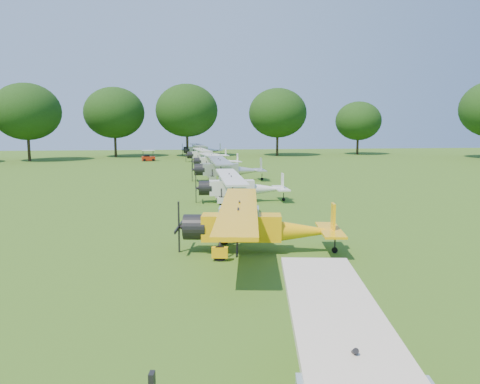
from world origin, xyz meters
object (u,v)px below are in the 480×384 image
Objects in this scene: aircraft_3 at (239,185)px; aircraft_7 at (201,149)px; aircraft_6 at (205,154)px; golf_cart at (148,157)px; aircraft_4 at (226,167)px; aircraft_2 at (254,223)px; aircraft_5 at (215,160)px.

aircraft_3 is 0.92× the size of aircraft_7.
aircraft_6 is 4.86× the size of golf_cart.
aircraft_4 reaches higher than golf_cart.
aircraft_2 is 0.98× the size of aircraft_4.
aircraft_4 reaches higher than aircraft_3.
aircraft_5 is at bearing 90.71° from aircraft_4.
aircraft_7 is 13.86m from golf_cart.
aircraft_6 is at bearing 91.58° from aircraft_4.
golf_cart is at bearing 103.69° from aircraft_3.
golf_cart is (-9.44, 14.29, -0.59)m from aircraft_5.
aircraft_2 reaches higher than aircraft_5.
golf_cart is at bearing 161.00° from aircraft_6.
aircraft_6 reaches higher than golf_cart.
aircraft_2 is at bearing -92.97° from aircraft_4.
aircraft_7 reaches higher than aircraft_3.
aircraft_5 is (1.14, 40.23, -0.17)m from aircraft_2.
aircraft_2 is at bearing -92.81° from golf_cart.
aircraft_7 is 5.40× the size of golf_cart.
aircraft_3 is 51.55m from aircraft_7.
aircraft_5 reaches higher than golf_cart.
aircraft_3 is 13.20m from aircraft_4.
aircraft_6 is at bearing 85.19° from aircraft_5.
aircraft_6 is at bearing 91.48° from aircraft_3.
golf_cart is (-8.87, 2.15, -0.65)m from aircraft_6.
aircraft_3 reaches higher than golf_cart.
aircraft_4 is 29.25m from golf_cart.
aircraft_2 is 5.30× the size of golf_cart.
aircraft_4 reaches higher than aircraft_7.
aircraft_6 is at bearing 97.90° from aircraft_2.
aircraft_4 is 25.47m from aircraft_6.
aircraft_5 is 0.95× the size of aircraft_6.
aircraft_4 is at bearing -93.58° from aircraft_7.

